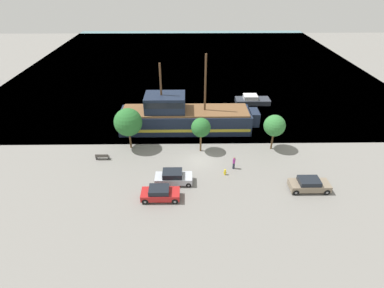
# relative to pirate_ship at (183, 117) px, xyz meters

# --- Properties ---
(ground_plane) EXTENTS (160.00, 160.00, 0.00)m
(ground_plane) POSITION_rel_pirate_ship_xyz_m (2.17, -8.39, -2.05)
(ground_plane) COLOR gray
(water_surface) EXTENTS (80.00, 80.00, 0.00)m
(water_surface) POSITION_rel_pirate_ship_xyz_m (2.17, 35.61, -2.05)
(water_surface) COLOR slate
(water_surface) RESTS_ON ground
(pirate_ship) EXTENTS (20.62, 5.06, 11.41)m
(pirate_ship) POSITION_rel_pirate_ship_xyz_m (0.00, 0.00, 0.00)
(pirate_ship) COLOR #192338
(pirate_ship) RESTS_ON water_surface
(moored_boat_dockside) EXTENTS (6.07, 2.58, 1.56)m
(moored_boat_dockside) POSITION_rel_pirate_ship_xyz_m (12.28, 9.59, -1.46)
(moored_boat_dockside) COLOR #2D333D
(moored_boat_dockside) RESTS_ON water_surface
(parked_car_curb_front) EXTENTS (4.26, 1.88, 1.62)m
(parked_car_curb_front) POSITION_rel_pirate_ship_xyz_m (-1.00, -13.00, -1.27)
(parked_car_curb_front) COLOR #B7BCC6
(parked_car_curb_front) RESTS_ON ground_plane
(parked_car_curb_mid) EXTENTS (4.12, 1.88, 1.50)m
(parked_car_curb_mid) POSITION_rel_pirate_ship_xyz_m (-2.30, -15.73, -1.30)
(parked_car_curb_mid) COLOR #B21E1E
(parked_car_curb_mid) RESTS_ON ground_plane
(parked_car_curb_rear) EXTENTS (4.38, 1.91, 1.50)m
(parked_car_curb_rear) POSITION_rel_pirate_ship_xyz_m (14.15, -14.48, -1.30)
(parked_car_curb_rear) COLOR #7F705B
(parked_car_curb_rear) RESTS_ON ground_plane
(fire_hydrant) EXTENTS (0.42, 0.25, 0.76)m
(fire_hydrant) POSITION_rel_pirate_ship_xyz_m (5.12, -11.54, -1.64)
(fire_hydrant) COLOR yellow
(fire_hydrant) RESTS_ON ground_plane
(bench_promenade_east) EXTENTS (1.70, 0.45, 0.85)m
(bench_promenade_east) POSITION_rel_pirate_ship_xyz_m (-10.37, -8.09, -1.61)
(bench_promenade_east) COLOR #4C4742
(bench_promenade_east) RESTS_ON ground_plane
(pedestrian_walking_near) EXTENTS (0.32, 0.32, 1.66)m
(pedestrian_walking_near) POSITION_rel_pirate_ship_xyz_m (6.32, -10.30, -1.21)
(pedestrian_walking_near) COLOR #232838
(pedestrian_walking_near) RESTS_ON ground_plane
(tree_row_east) EXTENTS (3.70, 3.70, 5.77)m
(tree_row_east) POSITION_rel_pirate_ship_xyz_m (-7.14, -5.23, 1.86)
(tree_row_east) COLOR brown
(tree_row_east) RESTS_ON ground_plane
(tree_row_mideast) EXTENTS (2.54, 2.54, 4.83)m
(tree_row_mideast) POSITION_rel_pirate_ship_xyz_m (2.39, -6.17, 1.49)
(tree_row_mideast) COLOR brown
(tree_row_mideast) RESTS_ON ground_plane
(tree_row_midwest) EXTENTS (2.85, 2.85, 4.97)m
(tree_row_midwest) POSITION_rel_pirate_ship_xyz_m (12.07, -5.75, 1.48)
(tree_row_midwest) COLOR brown
(tree_row_midwest) RESTS_ON ground_plane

